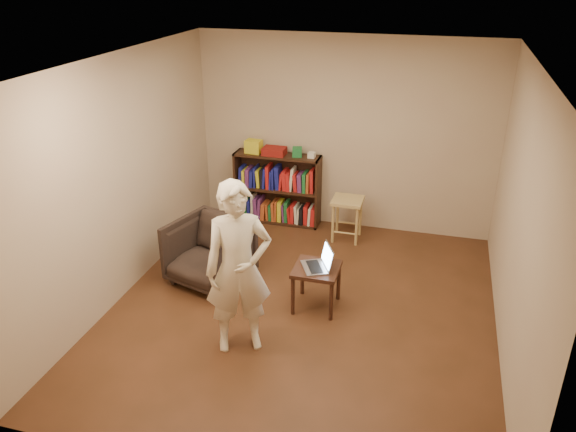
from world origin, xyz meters
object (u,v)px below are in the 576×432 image
(person, at_px, (238,269))
(stool, at_px, (347,207))
(bookshelf, at_px, (278,192))
(laptop, at_px, (320,263))
(armchair, at_px, (209,252))
(side_table, at_px, (317,274))

(person, bearing_deg, stool, 50.92)
(bookshelf, distance_m, stool, 1.09)
(stool, relative_size, laptop, 1.37)
(armchair, distance_m, person, 1.37)
(armchair, relative_size, person, 0.48)
(bookshelf, height_order, stool, bookshelf)
(bookshelf, xyz_separation_m, side_table, (1.01, -1.98, -0.04))
(armchair, height_order, side_table, armchair)
(laptop, relative_size, person, 0.25)
(stool, bearing_deg, armchair, -131.85)
(laptop, xyz_separation_m, person, (-0.58, -0.84, 0.31))
(armchair, xyz_separation_m, side_table, (1.30, -0.20, 0.03))
(side_table, bearing_deg, laptop, 2.78)
(stool, bearing_deg, laptop, -89.95)
(armchair, xyz_separation_m, person, (0.75, -1.04, 0.48))
(bookshelf, xyz_separation_m, armchair, (-0.29, -1.79, -0.07))
(stool, height_order, laptop, laptop)
(side_table, bearing_deg, bookshelf, 117.12)
(laptop, distance_m, person, 1.07)
(bookshelf, height_order, laptop, bookshelf)
(bookshelf, distance_m, armchair, 1.81)
(laptop, bearing_deg, armchair, -124.68)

